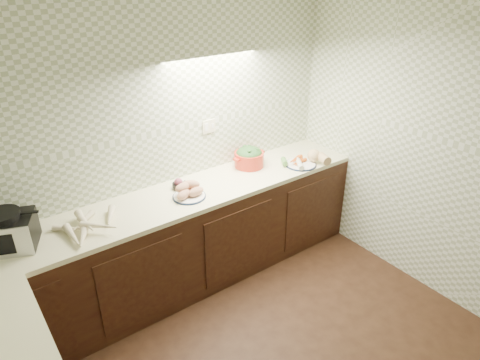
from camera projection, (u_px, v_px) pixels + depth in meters
room at (309, 190)px, 2.09m from camera, size 3.60×3.60×2.60m
counter at (145, 340)px, 2.76m from camera, size 3.60×3.60×0.90m
toaster_oven at (5, 232)px, 2.85m from camera, size 0.45×0.41×0.26m
parsnip_pile at (101, 222)px, 3.11m from camera, size 0.34×0.40×0.08m
sweet_potato_plate at (188, 192)px, 3.50m from camera, size 0.27×0.27×0.13m
onion_bowl at (180, 184)px, 3.64m from camera, size 0.13×0.13×0.10m
dutch_oven at (249, 157)px, 4.01m from camera, size 0.35×0.30×0.19m
veg_plate at (307, 159)px, 4.07m from camera, size 0.43×0.34×0.14m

